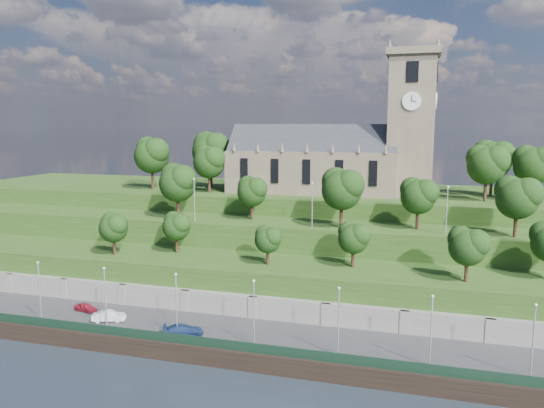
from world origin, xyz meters
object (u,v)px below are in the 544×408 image
(church, at_px, (338,154))
(car_right, at_px, (183,330))
(car_left, at_px, (86,307))
(car_middle, at_px, (109,316))

(church, xyz_separation_m, car_right, (-12.18, -43.00, -19.80))
(church, relative_size, car_right, 7.79)
(church, distance_m, car_left, 52.52)
(church, distance_m, car_right, 48.88)
(car_left, relative_size, car_right, 0.69)
(church, bearing_deg, car_left, -126.96)
(church, height_order, car_left, church)
(car_left, distance_m, car_middle, 5.85)
(church, bearing_deg, car_middle, -120.07)
(church, bearing_deg, car_right, -105.82)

